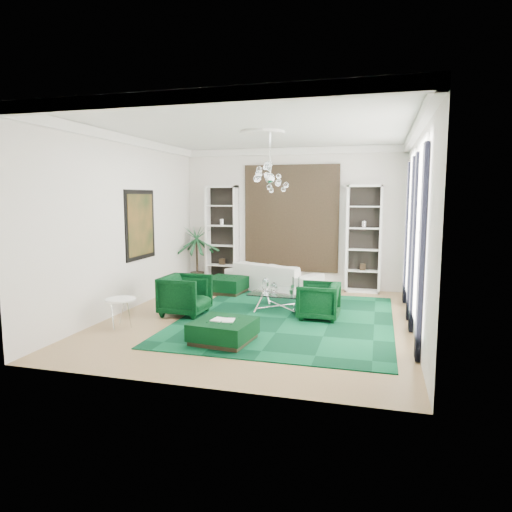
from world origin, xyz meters
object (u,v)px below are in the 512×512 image
(armchair_left, at_px, (185,295))
(ottoman_side, at_px, (227,285))
(ottoman_front, at_px, (223,331))
(coffee_table, at_px, (281,300))
(armchair_right, at_px, (319,301))
(palm, at_px, (197,247))
(side_table, at_px, (121,314))
(sofa, at_px, (273,277))

(armchair_left, relative_size, ottoman_side, 1.00)
(ottoman_front, bearing_deg, coffee_table, 79.76)
(armchair_right, height_order, coffee_table, armchair_right)
(coffee_table, height_order, palm, palm)
(armchair_right, height_order, side_table, armchair_right)
(ottoman_side, distance_m, side_table, 3.63)
(armchair_right, distance_m, ottoman_side, 3.24)
(sofa, xyz_separation_m, ottoman_front, (0.17, -4.51, -0.18))
(side_table, distance_m, palm, 4.53)
(sofa, xyz_separation_m, side_table, (-2.01, -4.17, -0.10))
(sofa, distance_m, armchair_left, 3.19)
(armchair_left, xyz_separation_m, ottoman_front, (1.40, -1.56, -0.23))
(sofa, xyz_separation_m, ottoman_side, (-1.07, -0.66, -0.17))
(armchair_left, distance_m, ottoman_front, 2.11)
(sofa, bearing_deg, armchair_left, 89.04)
(side_table, xyz_separation_m, palm, (-0.27, 4.45, 0.80))
(sofa, distance_m, side_table, 4.63)
(armchair_left, bearing_deg, sofa, -21.08)
(armchair_left, height_order, palm, palm)
(sofa, bearing_deg, ottoman_side, 53.28)
(armchair_left, distance_m, ottoman_side, 2.30)
(armchair_right, bearing_deg, armchair_left, -80.59)
(coffee_table, bearing_deg, armchair_right, -32.56)
(armchair_right, bearing_deg, ottoman_side, -124.45)
(coffee_table, distance_m, side_table, 3.44)
(ottoman_front, bearing_deg, armchair_left, 131.78)
(armchair_left, xyz_separation_m, coffee_table, (1.85, 0.98, -0.22))
(armchair_right, relative_size, coffee_table, 0.69)
(ottoman_side, distance_m, ottoman_front, 4.04)
(coffee_table, height_order, ottoman_front, coffee_table)
(armchair_left, distance_m, side_table, 1.46)
(armchair_right, bearing_deg, side_table, -64.18)
(armchair_right, xyz_separation_m, ottoman_side, (-2.62, 1.89, -0.17))
(ottoman_front, relative_size, palm, 0.45)
(armchair_right, xyz_separation_m, coffee_table, (-0.92, 0.59, -0.17))
(armchair_left, height_order, ottoman_side, armchair_left)
(ottoman_side, height_order, side_table, side_table)
(armchair_left, bearing_deg, ottoman_side, -2.27)
(ottoman_front, height_order, side_table, side_table)
(armchair_left, distance_m, coffee_table, 2.11)
(coffee_table, xyz_separation_m, ottoman_front, (-0.46, -2.54, -0.01))
(armchair_left, xyz_separation_m, ottoman_side, (0.15, 2.28, -0.22))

